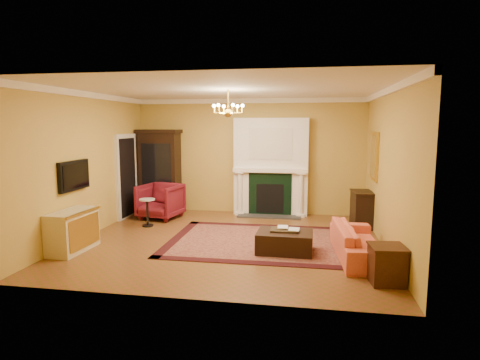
% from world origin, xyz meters
% --- Properties ---
extents(floor, '(6.00, 5.50, 0.02)m').
position_xyz_m(floor, '(0.00, 0.00, -0.01)').
color(floor, brown).
rests_on(floor, ground).
extents(ceiling, '(6.00, 5.50, 0.02)m').
position_xyz_m(ceiling, '(0.00, 0.00, 3.01)').
color(ceiling, white).
rests_on(ceiling, wall_back).
extents(wall_back, '(6.00, 0.02, 3.00)m').
position_xyz_m(wall_back, '(0.00, 2.76, 1.50)').
color(wall_back, gold).
rests_on(wall_back, floor).
extents(wall_front, '(6.00, 0.02, 3.00)m').
position_xyz_m(wall_front, '(0.00, -2.76, 1.50)').
color(wall_front, gold).
rests_on(wall_front, floor).
extents(wall_left, '(0.02, 5.50, 3.00)m').
position_xyz_m(wall_left, '(-3.01, 0.00, 1.50)').
color(wall_left, gold).
rests_on(wall_left, floor).
extents(wall_right, '(0.02, 5.50, 3.00)m').
position_xyz_m(wall_right, '(3.01, 0.00, 1.50)').
color(wall_right, gold).
rests_on(wall_right, floor).
extents(fireplace, '(1.90, 0.70, 2.50)m').
position_xyz_m(fireplace, '(0.60, 2.57, 1.19)').
color(fireplace, white).
rests_on(fireplace, wall_back).
extents(crown_molding, '(6.00, 5.50, 0.12)m').
position_xyz_m(crown_molding, '(0.00, 0.96, 2.94)').
color(crown_molding, white).
rests_on(crown_molding, ceiling).
extents(doorway, '(0.08, 1.05, 2.10)m').
position_xyz_m(doorway, '(-2.95, 1.70, 1.05)').
color(doorway, silver).
rests_on(doorway, wall_left).
extents(tv_panel, '(0.09, 0.95, 0.58)m').
position_xyz_m(tv_panel, '(-2.95, -0.60, 1.35)').
color(tv_panel, black).
rests_on(tv_panel, wall_left).
extents(gilt_mirror, '(0.06, 0.76, 1.05)m').
position_xyz_m(gilt_mirror, '(2.97, 1.40, 1.65)').
color(gilt_mirror, gold).
rests_on(gilt_mirror, wall_right).
extents(chandelier, '(0.63, 0.55, 0.53)m').
position_xyz_m(chandelier, '(-0.00, 0.00, 2.61)').
color(chandelier, gold).
rests_on(chandelier, ceiling).
extents(oriental_rug, '(3.66, 2.75, 0.01)m').
position_xyz_m(oriental_rug, '(0.63, 0.06, 0.01)').
color(oriental_rug, '#430E15').
rests_on(oriental_rug, floor).
extents(china_cabinet, '(1.08, 0.53, 2.11)m').
position_xyz_m(china_cabinet, '(-2.38, 2.49, 1.05)').
color(china_cabinet, black).
rests_on(china_cabinet, floor).
extents(wingback_armchair, '(1.08, 1.03, 0.96)m').
position_xyz_m(wingback_armchair, '(-2.07, 1.68, 0.48)').
color(wingback_armchair, maroon).
rests_on(wingback_armchair, floor).
extents(pedestal_table, '(0.36, 0.36, 0.64)m').
position_xyz_m(pedestal_table, '(-2.08, 0.86, 0.37)').
color(pedestal_table, black).
rests_on(pedestal_table, floor).
extents(commode, '(0.53, 1.04, 0.76)m').
position_xyz_m(commode, '(-2.73, -1.10, 0.38)').
color(commode, beige).
rests_on(commode, floor).
extents(coral_sofa, '(0.72, 1.99, 0.76)m').
position_xyz_m(coral_sofa, '(2.46, -0.59, 0.38)').
color(coral_sofa, '#E36948').
rests_on(coral_sofa, floor).
extents(end_table, '(0.51, 0.51, 0.54)m').
position_xyz_m(end_table, '(2.72, -1.73, 0.27)').
color(end_table, '#371B0F').
rests_on(end_table, floor).
extents(console_table, '(0.46, 0.75, 0.80)m').
position_xyz_m(console_table, '(2.78, 1.63, 0.40)').
color(console_table, black).
rests_on(console_table, floor).
extents(leather_ottoman, '(1.02, 0.76, 0.37)m').
position_xyz_m(leather_ottoman, '(1.15, -0.52, 0.20)').
color(leather_ottoman, black).
rests_on(leather_ottoman, oriental_rug).
extents(ottoman_tray, '(0.49, 0.39, 0.03)m').
position_xyz_m(ottoman_tray, '(1.13, -0.46, 0.41)').
color(ottoman_tray, black).
rests_on(ottoman_tray, leather_ottoman).
extents(book_a, '(0.20, 0.04, 0.26)m').
position_xyz_m(book_a, '(1.01, -0.39, 0.55)').
color(book_a, gray).
rests_on(book_a, ottoman_tray).
extents(book_b, '(0.20, 0.03, 0.27)m').
position_xyz_m(book_b, '(1.22, -0.51, 0.56)').
color(book_b, gray).
rests_on(book_b, ottoman_tray).
extents(topiary_left, '(0.14, 0.14, 0.39)m').
position_xyz_m(topiary_left, '(-0.05, 2.53, 1.44)').
color(topiary_left, tan).
rests_on(topiary_left, fireplace).
extents(topiary_right, '(0.15, 0.15, 0.40)m').
position_xyz_m(topiary_right, '(1.17, 2.53, 1.45)').
color(topiary_right, tan).
rests_on(topiary_right, fireplace).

